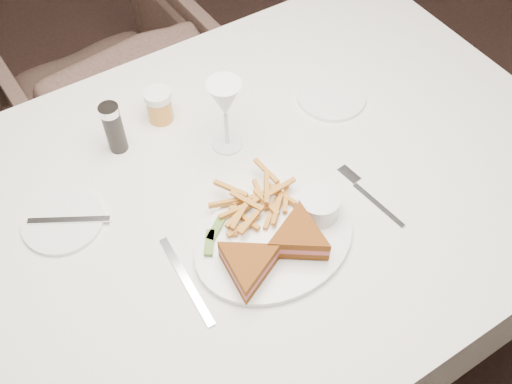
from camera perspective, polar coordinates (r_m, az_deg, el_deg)
name	(u,v)px	position (r m, az deg, el deg)	size (l,w,h in m)	color
ground	(197,339)	(1.83, -5.90, -14.37)	(5.00, 5.00, 0.00)	black
table	(246,277)	(1.49, -1.06, -8.51)	(1.46, 0.98, 0.75)	silver
chair_far	(101,76)	(2.09, -15.19, 11.10)	(0.65, 0.61, 0.67)	#4A352D
table_setting	(248,197)	(1.11, -0.84, -0.50)	(0.82, 0.65, 0.18)	white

